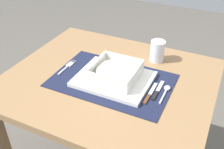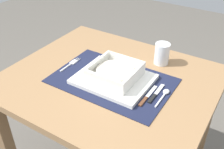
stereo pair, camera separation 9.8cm
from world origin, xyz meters
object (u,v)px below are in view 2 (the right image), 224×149
Objects in this scene: butter_knife at (155,94)px; bread_knife at (147,97)px; dining_table at (110,100)px; fork at (72,63)px; porridge_bowl at (115,73)px; drinking_glass at (162,54)px; spoon at (165,93)px.

bread_knife is (-0.02, -0.03, 0.00)m from butter_knife.
dining_table is 0.23m from fork.
porridge_bowl is 1.38× the size of butter_knife.
porridge_bowl is 1.40× the size of fork.
butter_knife is 1.35× the size of drinking_glass.
fork is 0.43m from spoon.
fork is at bearing -146.19° from drinking_glass.
fork reaches higher than dining_table.
spoon is (0.43, 0.02, 0.00)m from fork.
spoon is at bearing 42.54° from bread_knife.
drinking_glass is (-0.10, 0.20, 0.04)m from spoon.
spoon is at bearing -63.08° from drinking_glass.
bread_knife is (0.19, -0.04, 0.12)m from dining_table.
fork is (-0.20, -0.00, 0.12)m from dining_table.
fork is at bearing 170.77° from bread_knife.
porridge_bowl is 0.21m from spoon.
drinking_glass is at bearing 58.77° from dining_table.
dining_table is 0.30m from drinking_glass.
fork is 0.40m from butter_knife.
butter_knife is 0.24m from drinking_glass.
porridge_bowl reaches higher than spoon.
dining_table is 0.16m from porridge_bowl.
spoon is (0.21, 0.02, -0.03)m from porridge_bowl.
butter_knife is 0.04m from bread_knife.
porridge_bowl reaches higher than butter_knife.
butter_knife reaches higher than fork.
spoon is at bearing 5.96° from porridge_bowl.
bread_knife is at bearing -125.72° from butter_knife.
spoon is 1.20× the size of drinking_glass.
porridge_bowl is at bearing 165.23° from bread_knife.
fork is 0.98× the size of butter_knife.
dining_table is 4.68× the size of porridge_bowl.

